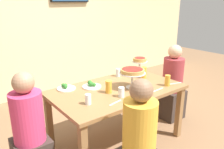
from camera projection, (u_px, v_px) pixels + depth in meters
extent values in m
plane|color=#846042|center=(117.00, 141.00, 2.98)|extent=(12.00, 12.00, 0.00)
cube|color=beige|center=(43.00, 20.00, 4.20)|extent=(8.00, 0.12, 2.80)
cube|color=olive|center=(117.00, 90.00, 2.75)|extent=(1.57, 0.93, 0.04)
cube|color=olive|center=(179.00, 112.00, 2.99)|extent=(0.07, 0.07, 0.70)
cube|color=olive|center=(49.00, 122.00, 2.75)|extent=(0.07, 0.07, 0.70)
cube|color=olive|center=(137.00, 93.00, 3.59)|extent=(0.07, 0.07, 0.70)
cylinder|color=gold|center=(140.00, 128.00, 1.97)|extent=(0.30, 0.30, 0.50)
sphere|color=#846047|center=(141.00, 90.00, 1.86)|extent=(0.20, 0.20, 0.20)
cylinder|color=#D63866|center=(28.00, 117.00, 2.15)|extent=(0.30, 0.30, 0.50)
sphere|color=#A87A5B|center=(23.00, 83.00, 2.04)|extent=(0.20, 0.20, 0.20)
cube|color=#382D28|center=(170.00, 104.00, 3.53)|extent=(0.34, 0.34, 0.45)
cylinder|color=#993338|center=(173.00, 75.00, 3.38)|extent=(0.30, 0.30, 0.50)
sphere|color=tan|center=(175.00, 52.00, 3.28)|extent=(0.20, 0.20, 0.20)
cylinder|color=silver|center=(132.00, 87.00, 2.76)|extent=(0.15, 0.15, 0.01)
cylinder|color=silver|center=(132.00, 80.00, 2.73)|extent=(0.03, 0.03, 0.17)
cylinder|color=silver|center=(132.00, 73.00, 2.71)|extent=(0.32, 0.32, 0.01)
cylinder|color=tan|center=(132.00, 71.00, 2.70)|extent=(0.29, 0.29, 0.04)
cylinder|color=maroon|center=(132.00, 69.00, 2.69)|extent=(0.25, 0.25, 0.00)
cylinder|color=silver|center=(139.00, 72.00, 3.34)|extent=(0.15, 0.15, 0.01)
cylinder|color=silver|center=(139.00, 67.00, 3.31)|extent=(0.03, 0.03, 0.15)
cylinder|color=silver|center=(140.00, 62.00, 3.29)|extent=(0.22, 0.22, 0.01)
cylinder|color=tan|center=(140.00, 60.00, 3.28)|extent=(0.19, 0.19, 0.05)
cylinder|color=maroon|center=(140.00, 58.00, 3.27)|extent=(0.16, 0.16, 0.00)
cylinder|color=white|center=(66.00, 88.00, 2.72)|extent=(0.22, 0.22, 0.01)
sphere|color=#2D7028|center=(63.00, 85.00, 2.74)|extent=(0.05, 0.05, 0.05)
sphere|color=#2D7028|center=(65.00, 86.00, 2.70)|extent=(0.06, 0.06, 0.06)
sphere|color=#2D7028|center=(66.00, 85.00, 2.73)|extent=(0.05, 0.05, 0.05)
cylinder|color=white|center=(92.00, 87.00, 2.78)|extent=(0.23, 0.23, 0.01)
sphere|color=#2D7028|center=(94.00, 85.00, 2.76)|extent=(0.04, 0.04, 0.04)
sphere|color=#2D7028|center=(92.00, 84.00, 2.77)|extent=(0.06, 0.06, 0.06)
sphere|color=#2D7028|center=(91.00, 84.00, 2.77)|extent=(0.06, 0.06, 0.06)
sphere|color=#2D7028|center=(90.00, 83.00, 2.81)|extent=(0.06, 0.06, 0.06)
cylinder|color=gold|center=(109.00, 87.00, 2.60)|extent=(0.08, 0.08, 0.15)
cylinder|color=gold|center=(167.00, 80.00, 2.81)|extent=(0.07, 0.07, 0.14)
cylinder|color=gold|center=(144.00, 72.00, 3.09)|extent=(0.07, 0.07, 0.16)
cylinder|color=white|center=(118.00, 73.00, 3.16)|extent=(0.06, 0.06, 0.11)
cylinder|color=white|center=(88.00, 99.00, 2.31)|extent=(0.06, 0.06, 0.11)
cylinder|color=white|center=(121.00, 92.00, 2.49)|extent=(0.07, 0.07, 0.11)
cube|color=silver|center=(175.00, 83.00, 2.90)|extent=(0.18, 0.07, 0.00)
cube|color=silver|center=(158.00, 90.00, 2.70)|extent=(0.18, 0.03, 0.00)
cube|color=silver|center=(115.00, 103.00, 2.35)|extent=(0.18, 0.05, 0.00)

